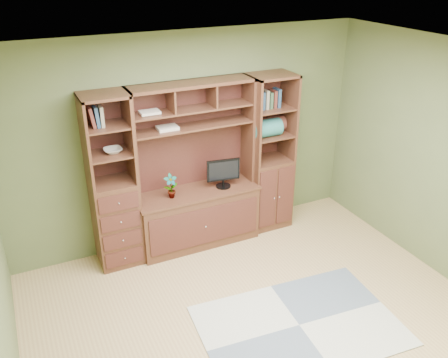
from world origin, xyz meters
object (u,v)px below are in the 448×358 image
right_tower (269,154)px  monitor (223,168)px  center_hutch (196,169)px  left_tower (112,183)px

right_tower → monitor: (-0.69, -0.07, -0.04)m
right_tower → monitor: size_ratio=4.06×
right_tower → monitor: 0.69m
monitor → center_hutch: bearing=-177.1°
center_hutch → left_tower: same height
right_tower → left_tower: bearing=180.0°
center_hutch → right_tower: size_ratio=1.00×
center_hutch → right_tower: same height
center_hutch → left_tower: (-1.00, 0.04, 0.00)m
center_hutch → left_tower: 1.00m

